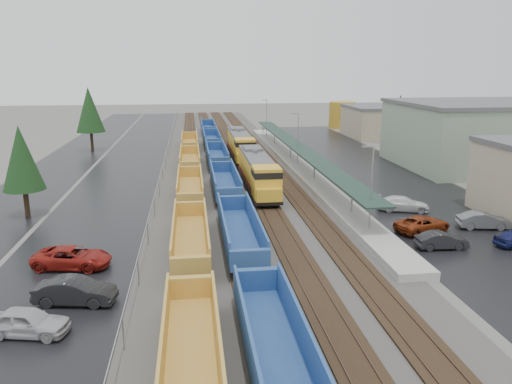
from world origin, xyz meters
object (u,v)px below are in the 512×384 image
locomotive_lead (258,172)px  parked_car_east_b (423,224)px  parked_car_west_b (75,291)px  parked_car_west_c (72,258)px  well_string_yellow (190,209)px  storage_tank (342,115)px  parked_car_east_c (403,204)px  parked_car_west_a (27,322)px  parked_car_east_e (483,221)px  locomotive_trail (240,145)px  well_string_blue (225,183)px  parked_car_east_a (442,241)px

locomotive_lead → parked_car_east_b: bearing=-53.4°
locomotive_lead → parked_car_west_b: bearing=-119.0°
parked_car_west_c → well_string_yellow: bearing=-29.5°
storage_tank → parked_car_east_c: bearing=-101.9°
locomotive_lead → parked_car_west_a: locomotive_lead is taller
parked_car_west_b → parked_car_east_e: (33.68, 10.61, -0.06)m
locomotive_trail → parked_car_east_c: size_ratio=3.72×
well_string_yellow → parked_car_east_c: 21.64m
well_string_yellow → well_string_blue: size_ratio=0.81×
locomotive_trail → parked_car_west_a: 54.63m
parked_car_west_a → parked_car_east_a: bearing=-59.5°
well_string_yellow → parked_car_east_b: well_string_yellow is taller
parked_car_east_c → parked_car_east_e: parked_car_east_e is taller
parked_car_west_a → parked_car_east_b: parked_car_west_a is taller
parked_car_east_a → storage_tank: bearing=-9.4°
storage_tank → parked_car_west_b: bearing=-116.6°
parked_car_west_c → parked_car_east_c: 32.23m
storage_tank → parked_car_east_e: storage_tank is taller
storage_tank → parked_car_east_a: (-16.03, -80.34, -2.41)m
locomotive_lead → parked_car_east_a: size_ratio=4.58×
locomotive_trail → parked_car_west_c: size_ratio=3.40×
well_string_blue → parked_car_west_b: size_ratio=24.55×
well_string_blue → parked_car_east_a: 26.27m
storage_tank → parked_car_east_b: (-15.66, -76.11, -2.37)m
well_string_yellow → parked_car_west_b: (-7.17, -16.50, -0.38)m
locomotive_trail → parked_car_east_b: size_ratio=3.64×
parked_car_east_b → parked_car_west_c: bearing=78.4°
locomotive_lead → parked_car_east_c: (13.63, -10.31, -1.58)m
locomotive_lead → storage_tank: storage_tank is taller
parked_car_east_a → parked_car_east_b: parked_car_east_b is taller
parked_car_west_a → parked_car_east_b: size_ratio=0.87×
locomotive_trail → storage_tank: 47.50m
storage_tank → locomotive_trail: bearing=-126.5°
parked_car_west_b → parked_car_east_c: (28.80, 17.04, -0.08)m
locomotive_lead → locomotive_trail: 21.00m
well_string_yellow → parked_car_west_c: well_string_yellow is taller
parked_car_west_b → parked_car_east_a: 28.07m
parked_car_east_b → parked_car_east_c: parked_car_east_c is taller
well_string_blue → parked_car_east_a: size_ratio=29.34×
well_string_blue → parked_car_west_b: well_string_blue is taller
locomotive_trail → parked_car_east_e: locomotive_trail is taller
parked_car_west_a → parked_car_east_e: parked_car_west_a is taller
well_string_yellow → parked_car_east_a: (20.21, -10.30, -0.51)m
well_string_yellow → parked_car_east_e: well_string_yellow is taller
well_string_yellow → well_string_blue: well_string_blue is taller
locomotive_lead → well_string_yellow: (-8.00, -10.85, -1.12)m
locomotive_lead → parked_car_west_b: size_ratio=3.83×
parked_car_east_b → parked_car_west_b: bearing=90.4°
locomotive_lead → parked_car_east_e: size_ratio=4.15×
parked_car_west_c → parked_car_east_a: bearing=-79.6°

